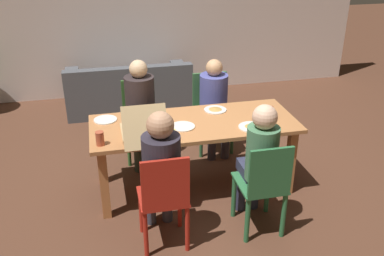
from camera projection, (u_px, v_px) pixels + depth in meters
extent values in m
plane|color=brown|center=(194.00, 186.00, 4.73)|extent=(20.00, 20.00, 0.00)
cube|color=silver|center=(150.00, 5.00, 6.83)|extent=(7.00, 0.12, 2.88)
cube|color=#BA7744|center=(194.00, 124.00, 4.40)|extent=(2.11, 0.85, 0.04)
cube|color=#BD7743|center=(104.00, 185.00, 4.09)|extent=(0.08, 0.08, 0.74)
cube|color=#BD7743|center=(290.00, 162.00, 4.47)|extent=(0.08, 0.08, 0.74)
cube|color=#BD7743|center=(102.00, 152.00, 4.67)|extent=(0.08, 0.08, 0.74)
cube|color=#BD7743|center=(267.00, 135.00, 5.05)|extent=(0.08, 0.08, 0.74)
cylinder|color=#B42619|center=(141.00, 211.00, 3.94)|extent=(0.04, 0.04, 0.47)
cylinder|color=#B42619|center=(180.00, 206.00, 4.02)|extent=(0.04, 0.04, 0.47)
cylinder|color=#B42619|center=(146.00, 235.00, 3.64)|extent=(0.04, 0.04, 0.47)
cylinder|color=#B42619|center=(187.00, 229.00, 3.72)|extent=(0.04, 0.04, 0.47)
cube|color=#B42619|center=(163.00, 197.00, 3.73)|extent=(0.42, 0.40, 0.02)
cube|color=#B42619|center=(166.00, 185.00, 3.46)|extent=(0.40, 0.03, 0.46)
cylinder|color=#3F3F4C|center=(150.00, 201.00, 4.06)|extent=(0.10, 0.10, 0.49)
cylinder|color=#3F3F4C|center=(167.00, 199.00, 4.10)|extent=(0.10, 0.10, 0.49)
cube|color=#3F3F4C|center=(160.00, 182.00, 3.83)|extent=(0.29, 0.30, 0.11)
cylinder|color=#2D2834|center=(162.00, 165.00, 3.59)|extent=(0.33, 0.33, 0.52)
sphere|color=tan|center=(160.00, 125.00, 3.43)|extent=(0.23, 0.23, 0.23)
cylinder|color=#2D6C3F|center=(234.00, 196.00, 4.16)|extent=(0.05, 0.05, 0.47)
cylinder|color=#2D6C3F|center=(267.00, 191.00, 4.23)|extent=(0.05, 0.05, 0.47)
cylinder|color=#2D6C3F|center=(247.00, 220.00, 3.82)|extent=(0.05, 0.05, 0.47)
cylinder|color=#2D6C3F|center=(283.00, 215.00, 3.89)|extent=(0.05, 0.05, 0.47)
cube|color=#2D6C3F|center=(260.00, 183.00, 3.92)|extent=(0.41, 0.45, 0.02)
cube|color=#2D6C3F|center=(271.00, 173.00, 3.63)|extent=(0.39, 0.03, 0.46)
cylinder|color=#2E3149|center=(241.00, 188.00, 4.26)|extent=(0.10, 0.10, 0.49)
cylinder|color=#2E3149|center=(254.00, 187.00, 4.29)|extent=(0.10, 0.10, 0.49)
cube|color=#2E3149|center=(254.00, 169.00, 4.03)|extent=(0.26, 0.31, 0.11)
cylinder|color=#497D57|center=(262.00, 153.00, 3.78)|extent=(0.29, 0.29, 0.50)
sphere|color=beige|center=(265.00, 117.00, 3.63)|extent=(0.22, 0.22, 0.22)
cylinder|color=#35692E|center=(159.00, 145.00, 5.11)|extent=(0.04, 0.04, 0.47)
cylinder|color=#35692E|center=(129.00, 148.00, 5.04)|extent=(0.04, 0.04, 0.47)
cylinder|color=#35692E|center=(155.00, 132.00, 5.42)|extent=(0.04, 0.04, 0.47)
cylinder|color=#35692E|center=(126.00, 135.00, 5.35)|extent=(0.04, 0.04, 0.47)
cube|color=#35692E|center=(141.00, 122.00, 5.12)|extent=(0.42, 0.41, 0.02)
cube|color=#35692E|center=(138.00, 98.00, 5.19)|extent=(0.39, 0.03, 0.45)
cylinder|color=#374336|center=(153.00, 151.00, 4.96)|extent=(0.10, 0.10, 0.49)
cylinder|color=#374336|center=(138.00, 152.00, 4.93)|extent=(0.10, 0.10, 0.49)
cube|color=#374336|center=(143.00, 123.00, 4.95)|extent=(0.31, 0.34, 0.11)
cylinder|color=#322829|center=(140.00, 97.00, 4.99)|extent=(0.34, 0.34, 0.50)
sphere|color=#DAB489|center=(138.00, 69.00, 4.84)|extent=(0.21, 0.21, 0.21)
cylinder|color=#37693B|center=(232.00, 137.00, 5.31)|extent=(0.04, 0.04, 0.47)
cylinder|color=#37693B|center=(201.00, 140.00, 5.23)|extent=(0.04, 0.04, 0.47)
cylinder|color=#37693B|center=(223.00, 124.00, 5.64)|extent=(0.04, 0.04, 0.47)
cylinder|color=#37693B|center=(194.00, 127.00, 5.56)|extent=(0.04, 0.04, 0.47)
cube|color=#37693B|center=(213.00, 114.00, 5.33)|extent=(0.45, 0.43, 0.02)
cube|color=#37693B|center=(209.00, 90.00, 5.40)|extent=(0.43, 0.03, 0.46)
cylinder|color=#3F3B47|center=(225.00, 140.00, 5.21)|extent=(0.10, 0.10, 0.49)
cylinder|color=#3F3B47|center=(212.00, 141.00, 5.18)|extent=(0.10, 0.10, 0.49)
cube|color=#3F3B47|center=(216.00, 114.00, 5.18)|extent=(0.31, 0.28, 0.11)
cylinder|color=#4C519E|center=(214.00, 93.00, 5.21)|extent=(0.34, 0.34, 0.45)
sphere|color=tan|center=(214.00, 68.00, 5.07)|extent=(0.20, 0.20, 0.20)
cube|color=tan|center=(142.00, 131.00, 4.18)|extent=(0.40, 0.40, 0.03)
cylinder|color=gold|center=(142.00, 129.00, 4.18)|extent=(0.36, 0.36, 0.01)
cube|color=tan|center=(145.00, 127.00, 3.83)|extent=(0.40, 0.22, 0.35)
cylinder|color=white|center=(183.00, 126.00, 4.29)|extent=(0.24, 0.24, 0.01)
cylinder|color=white|center=(251.00, 127.00, 4.28)|extent=(0.26, 0.26, 0.01)
cone|color=#C59142|center=(252.00, 126.00, 4.27)|extent=(0.13, 0.13, 0.02)
cylinder|color=white|center=(215.00, 110.00, 4.67)|extent=(0.24, 0.24, 0.01)
cone|color=tan|center=(215.00, 109.00, 4.67)|extent=(0.14, 0.14, 0.02)
cylinder|color=white|center=(105.00, 120.00, 4.44)|extent=(0.24, 0.24, 0.01)
cylinder|color=#DDC85D|center=(172.00, 135.00, 4.02)|extent=(0.07, 0.07, 0.10)
cylinder|color=#B64F34|center=(100.00, 138.00, 3.92)|extent=(0.08, 0.08, 0.13)
cylinder|color=#B45333|center=(270.00, 112.00, 4.49)|extent=(0.07, 0.07, 0.12)
cube|color=#4F5359|center=(129.00, 95.00, 6.66)|extent=(1.85, 0.85, 0.42)
cube|color=#4F5359|center=(129.00, 79.00, 6.20)|extent=(1.85, 0.16, 0.34)
cube|color=#4F5359|center=(72.00, 80.00, 6.37)|extent=(0.20, 0.81, 0.18)
cube|color=#4F5359|center=(181.00, 73.00, 6.70)|extent=(0.20, 0.81, 0.18)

